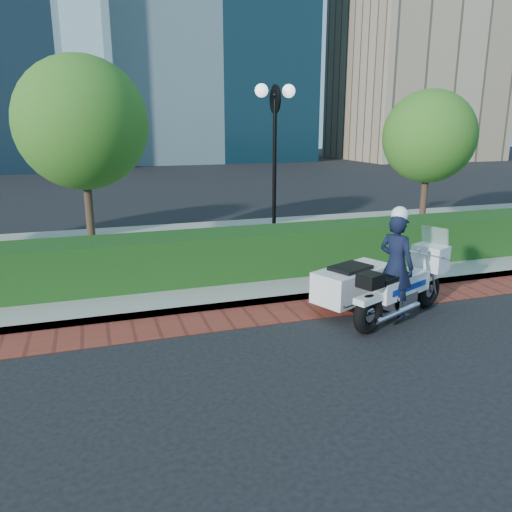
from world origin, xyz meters
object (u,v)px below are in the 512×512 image
object	(u,v)px
tree_b	(82,123)
tree_c	(429,137)
police_motorcycle	(380,278)
lamppost	(275,143)

from	to	relation	value
tree_b	tree_c	distance (m)	10.01
police_motorcycle	tree_b	bearing A→B (deg)	107.57
tree_c	police_motorcycle	bearing A→B (deg)	-131.71
tree_c	police_motorcycle	size ratio (longest dim) A/B	1.62
police_motorcycle	tree_c	bearing A→B (deg)	24.90
tree_c	police_motorcycle	xyz separation A→B (m)	(-5.07, -5.68, -2.33)
tree_b	tree_c	xyz separation A→B (m)	(10.00, -0.00, -0.39)
lamppost	police_motorcycle	world-z (taller)	lamppost
tree_c	tree_b	bearing A→B (deg)	180.00
lamppost	tree_b	bearing A→B (deg)	163.89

